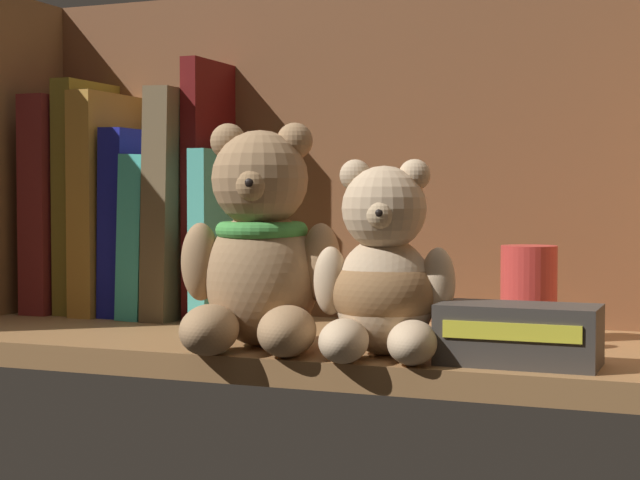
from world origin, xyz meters
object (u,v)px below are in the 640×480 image
(book_1, at_px, (94,198))
(book_7, at_px, (232,235))
(teddy_bear_larger, at_px, (259,252))
(teddy_bear_smaller, at_px, (384,279))
(small_product_box, at_px, (519,335))
(book_2, at_px, (117,204))
(book_0, at_px, (70,205))
(book_4, at_px, (166,236))
(book_6, at_px, (213,190))
(book_3, at_px, (142,222))
(pillar_candle, at_px, (529,293))
(book_5, at_px, (191,205))

(book_1, xyz_separation_m, book_7, (0.16, -0.00, -0.04))
(teddy_bear_larger, height_order, teddy_bear_smaller, teddy_bear_larger)
(teddy_bear_larger, distance_m, small_product_box, 0.21)
(book_2, xyz_separation_m, book_7, (0.13, -0.00, -0.03))
(book_0, relative_size, teddy_bear_smaller, 1.51)
(book_4, height_order, book_6, book_6)
(book_4, bearing_deg, book_3, 180.00)
(book_2, bearing_deg, pillar_candle, -8.00)
(book_3, distance_m, book_7, 0.10)
(book_4, bearing_deg, teddy_bear_smaller, -32.06)
(book_2, relative_size, teddy_bear_larger, 1.26)
(teddy_bear_larger, bearing_deg, book_6, 126.87)
(book_7, xyz_separation_m, teddy_bear_smaller, (0.21, -0.18, -0.02))
(teddy_bear_larger, bearing_deg, small_product_box, -1.93)
(book_5, height_order, teddy_bear_larger, book_5)
(book_3, bearing_deg, book_1, -180.00)
(book_3, bearing_deg, teddy_bear_smaller, -29.70)
(book_0, bearing_deg, book_4, 0.00)
(book_5, distance_m, teddy_bear_smaller, 0.32)
(book_4, height_order, small_product_box, book_4)
(book_0, xyz_separation_m, book_2, (0.06, 0.00, 0.00))
(book_3, relative_size, teddy_bear_larger, 1.05)
(book_3, bearing_deg, book_4, -0.00)
(book_0, distance_m, book_4, 0.12)
(book_2, relative_size, small_product_box, 1.99)
(book_5, bearing_deg, book_6, 0.00)
(book_1, height_order, teddy_bear_smaller, book_1)
(book_0, bearing_deg, book_3, 0.00)
(book_1, xyz_separation_m, book_2, (0.03, 0.00, -0.01))
(book_0, distance_m, book_3, 0.09)
(book_2, height_order, small_product_box, book_2)
(book_4, relative_size, book_7, 0.97)
(book_6, bearing_deg, book_3, 180.00)
(book_0, relative_size, teddy_bear_larger, 1.25)
(book_0, relative_size, small_product_box, 1.97)
(book_1, relative_size, teddy_bear_smaller, 1.61)
(book_5, bearing_deg, teddy_bear_smaller, -34.83)
(book_5, bearing_deg, book_2, 180.00)
(book_6, bearing_deg, book_0, -180.00)
(book_7, distance_m, teddy_bear_larger, 0.21)
(book_5, bearing_deg, book_0, -180.00)
(book_5, xyz_separation_m, book_6, (0.02, 0.00, 0.01))
(book_4, distance_m, book_5, 0.04)
(book_0, xyz_separation_m, book_5, (0.14, 0.00, 0.00))
(book_3, distance_m, book_5, 0.06)
(teddy_bear_larger, bearing_deg, book_7, 122.48)
(book_6, height_order, pillar_candle, book_6)
(book_3, bearing_deg, book_7, -0.00)
(pillar_candle, bearing_deg, book_4, 170.80)
(book_2, bearing_deg, book_0, -180.00)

